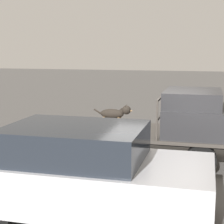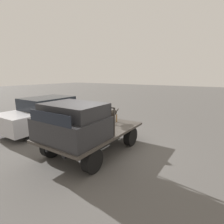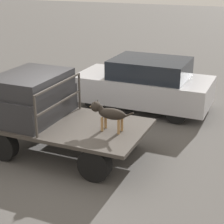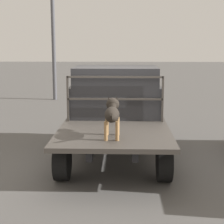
{
  "view_description": "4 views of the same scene",
  "coord_description": "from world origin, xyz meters",
  "views": [
    {
      "loc": [
        1.25,
        -9.2,
        2.8
      ],
      "look_at": [
        -1.15,
        0.02,
        1.2
      ],
      "focal_mm": 60.0,
      "sensor_mm": 36.0,
      "label": 1
    },
    {
      "loc": [
        4.52,
        3.72,
        2.65
      ],
      "look_at": [
        -1.15,
        0.02,
        1.2
      ],
      "focal_mm": 28.0,
      "sensor_mm": 36.0,
      "label": 2
    },
    {
      "loc": [
        -4.11,
        6.85,
        4.03
      ],
      "look_at": [
        -1.15,
        0.02,
        1.2
      ],
      "focal_mm": 60.0,
      "sensor_mm": 36.0,
      "label": 3
    },
    {
      "loc": [
        -7.25,
        -0.18,
        2.32
      ],
      "look_at": [
        -1.15,
        0.02,
        1.2
      ],
      "focal_mm": 60.0,
      "sensor_mm": 36.0,
      "label": 4
    }
  ],
  "objects": [
    {
      "name": "dog",
      "position": [
        -1.05,
        0.02,
        1.16
      ],
      "size": [
        1.04,
        0.25,
        0.66
      ],
      "rotation": [
        0.0,
        0.0,
        0.28
      ],
      "color": "#9E7547",
      "rests_on": "flatbed_truck"
    },
    {
      "name": "truck_headboard",
      "position": [
        0.15,
        0.0,
        1.37
      ],
      "size": [
        0.04,
        1.94,
        0.92
      ],
      "color": "#3D3833",
      "rests_on": "flatbed_truck"
    },
    {
      "name": "flatbed_truck",
      "position": [
        0.0,
        0.0,
        0.56
      ],
      "size": [
        3.68,
        2.06,
        0.76
      ],
      "color": "black",
      "rests_on": "ground"
    },
    {
      "name": "ground_plane",
      "position": [
        0.0,
        0.0,
        0.0
      ],
      "size": [
        80.0,
        80.0,
        0.0
      ],
      "primitive_type": "plane",
      "color": "#514F4C"
    },
    {
      "name": "truck_cab",
      "position": [
        0.97,
        0.0,
        1.26
      ],
      "size": [
        1.57,
        1.94,
        1.06
      ],
      "color": "#28282B",
      "rests_on": "flatbed_truck"
    }
  ]
}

